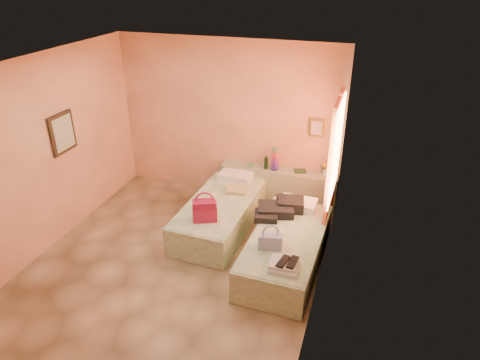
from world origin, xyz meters
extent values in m
plane|color=tan|center=(0.00, 0.00, 0.00)|extent=(4.50, 4.50, 0.00)
cube|color=#F8B384|center=(0.00, 2.25, 1.40)|extent=(4.00, 0.02, 2.80)
cube|color=#F8B384|center=(-2.00, 0.00, 1.40)|extent=(0.02, 4.50, 2.80)
cube|color=#F8B384|center=(2.00, 0.00, 1.40)|extent=(0.02, 4.50, 2.80)
cube|color=white|center=(0.00, 0.00, 2.80)|extent=(4.00, 4.50, 0.02)
cube|color=#FCD79C|center=(1.98, 1.25, 1.50)|extent=(0.02, 1.10, 1.40)
cube|color=#F05F39|center=(1.94, 1.10, 1.15)|extent=(0.05, 0.55, 2.20)
cube|color=#F05F39|center=(1.94, 1.70, 1.15)|extent=(0.05, 0.45, 2.20)
cube|color=#332316|center=(-1.97, 0.40, 1.60)|extent=(0.04, 0.50, 0.60)
cube|color=#B49A3C|center=(1.55, 2.22, 1.45)|extent=(0.25, 0.04, 0.30)
cube|color=gray|center=(0.98, 2.10, 0.33)|extent=(2.05, 0.30, 0.65)
cube|color=beige|center=(0.28, 1.00, 0.25)|extent=(0.97, 2.03, 0.50)
cube|color=beige|center=(1.50, 0.40, 0.25)|extent=(0.97, 2.03, 0.50)
cylinder|color=#133517|center=(0.75, 2.07, 0.76)|extent=(0.07, 0.07, 0.22)
cube|color=#A0133B|center=(0.91, 2.07, 0.85)|extent=(0.12, 0.12, 0.41)
cylinder|color=#4B8967|center=(0.47, 2.10, 0.67)|extent=(0.15, 0.15, 0.03)
cube|color=#224029|center=(1.34, 2.13, 0.67)|extent=(0.24, 0.21, 0.03)
cube|color=white|center=(1.78, 2.17, 0.77)|extent=(0.21, 0.21, 0.24)
cube|color=#A0133B|center=(0.27, 0.42, 0.66)|extent=(0.40, 0.32, 0.33)
cube|color=tan|center=(0.44, 1.38, 0.53)|extent=(0.37, 0.31, 0.06)
cube|color=black|center=(1.26, 0.92, 0.59)|extent=(0.72, 0.72, 0.17)
cube|color=#445AA3|center=(1.35, 0.05, 0.60)|extent=(0.33, 0.20, 0.20)
cube|color=silver|center=(1.63, -0.33, 0.55)|extent=(0.36, 0.31, 0.10)
cube|color=black|center=(1.67, -0.32, 0.61)|extent=(0.23, 0.28, 0.03)
camera|label=1|loc=(2.40, -4.47, 3.89)|focal=32.00mm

